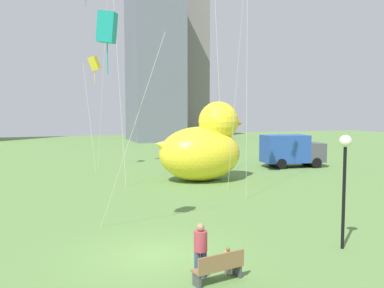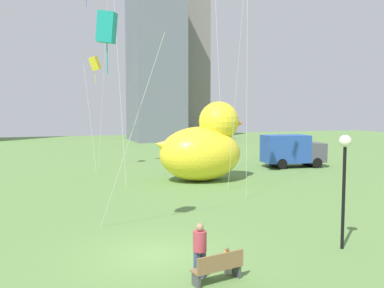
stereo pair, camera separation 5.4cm
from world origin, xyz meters
name	(u,v)px [view 1 (the left image)]	position (x,y,z in m)	size (l,w,h in m)	color
ground_plane	(155,255)	(0.00, 0.00, 0.00)	(140.00, 140.00, 0.00)	#5F8844
park_bench	(219,267)	(1.17, -2.87, 0.47)	(1.65, 0.75, 0.90)	olive
person_adult	(201,248)	(0.79, -2.35, 0.92)	(0.41, 0.41, 1.67)	#38476B
person_child	(228,260)	(1.67, -2.41, 0.46)	(0.21, 0.21, 0.84)	silver
giant_inflatable_duck	(203,147)	(7.17, 13.63, 2.42)	(6.85, 4.40, 5.68)	yellow
lamppost	(345,163)	(6.60, -1.69, 3.15)	(0.44, 0.44, 4.16)	black
box_truck	(291,151)	(17.09, 17.49, 1.43)	(5.66, 2.99, 2.85)	#264CA5
city_skyline	(107,62)	(7.02, 58.64, 13.32)	(44.83, 18.51, 29.95)	#9E938C
kite_teal	(107,28)	(-1.24, 1.94, 8.04)	(2.70, 2.71, 8.68)	silver
kite_yellow	(94,64)	(0.62, 21.88, 8.92)	(1.51, 1.39, 9.63)	silver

